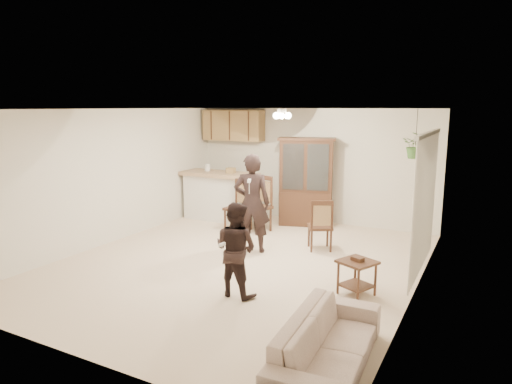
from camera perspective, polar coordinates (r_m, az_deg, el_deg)
The scene contains 23 objects.
floor at distance 7.60m, azimuth -2.14°, elevation -8.88°, with size 6.50×6.50×0.00m, color beige.
ceiling at distance 7.16m, azimuth -2.28°, elevation 10.32°, with size 5.50×6.50×0.02m, color silver.
wall_back at distance 10.19m, azimuth 6.97°, elevation 3.31°, with size 5.50×0.02×2.50m, color beige.
wall_front at distance 4.82m, azimuth -21.99°, elevation -5.69°, with size 5.50×0.02×2.50m, color beige.
wall_left at distance 8.96m, azimuth -17.64°, elevation 1.87°, with size 0.02×6.50×2.50m, color beige.
wall_right at distance 6.39m, azimuth 19.69°, elevation -1.64°, with size 0.02×6.50×2.50m, color beige.
breakfast_bar at distance 10.34m, azimuth -4.56°, elevation -0.76°, with size 1.60×0.55×1.00m, color silver.
bar_top at distance 10.24m, azimuth -4.61°, elevation 2.26°, with size 1.75×0.70×0.08m, color #A27E61.
upper_cabinets at distance 10.78m, azimuth -2.85°, elevation 8.31°, with size 1.50×0.34×0.70m, color olive.
vertical_blinds at distance 7.30m, azimuth 20.34°, elevation -1.41°, with size 0.06×2.30×2.10m, color beige, non-canonical shape.
ceiling_fixture at distance 8.14m, azimuth 3.25°, elevation 9.65°, with size 0.36×0.36×0.20m, color #FBE9BC, non-canonical shape.
hanging_plant at distance 8.72m, azimuth 19.32°, elevation 5.52°, with size 0.43×0.37×0.48m, color #295E25.
plant_cord at distance 8.70m, azimuth 19.45°, elevation 7.65°, with size 0.01×0.01×0.65m, color black.
sofa at distance 4.68m, azimuth 8.99°, elevation -17.20°, with size 1.87×0.73×0.73m, color beige.
adult at distance 7.96m, azimuth -0.52°, elevation -1.23°, with size 0.66×0.43×1.80m, color black.
child at distance 6.19m, azimuth -2.56°, elevation -6.92°, with size 0.66×0.51×1.35m, color black.
china_hutch at distance 9.84m, azimuth 6.27°, elevation 1.19°, with size 1.28×0.77×1.89m.
side_table at distance 6.47m, azimuth 12.47°, elevation -10.35°, with size 0.59×0.59×0.54m.
chair_bar at distance 9.46m, azimuth -2.26°, elevation -3.07°, with size 0.52×0.52×1.05m.
chair_hutch_left at distance 9.38m, azimuth 0.04°, elevation -3.03°, with size 0.63×0.63×1.14m.
chair_hutch_right at distance 8.30m, azimuth 7.97°, elevation -5.36°, with size 0.56×0.56×0.94m.
controller_adult at distance 7.49m, azimuth -0.86°, elevation 1.41°, with size 0.05×0.15×0.05m, color white.
controller_child at distance 5.92m, azimuth -4.27°, elevation -6.55°, with size 0.03×0.11×0.03m, color white.
Camera 1 is at (3.58, -6.20, 2.54)m, focal length 32.00 mm.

